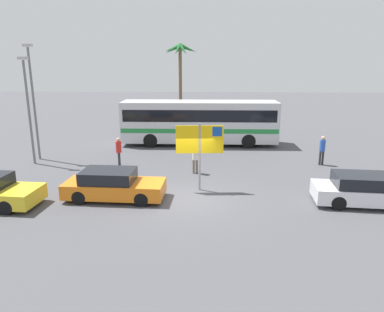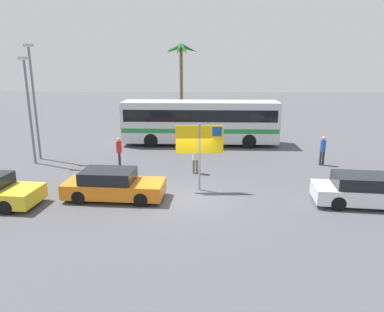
{
  "view_description": "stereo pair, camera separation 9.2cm",
  "coord_description": "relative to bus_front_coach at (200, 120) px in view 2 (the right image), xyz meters",
  "views": [
    {
      "loc": [
        0.74,
        -14.82,
        5.85
      ],
      "look_at": [
        0.17,
        2.54,
        1.3
      ],
      "focal_mm": 33.27,
      "sensor_mm": 36.0,
      "label": 1
    },
    {
      "loc": [
        0.83,
        -14.82,
        5.85
      ],
      "look_at": [
        0.17,
        2.54,
        1.3
      ],
      "focal_mm": 33.27,
      "sensor_mm": 36.0,
      "label": 2
    }
  ],
  "objects": [
    {
      "name": "ground",
      "position": [
        -0.45,
        -10.99,
        -1.78
      ],
      "size": [
        120.0,
        120.0,
        0.0
      ],
      "primitive_type": "plane",
      "color": "#4C4C51"
    },
    {
      "name": "bus_front_coach",
      "position": [
        0.0,
        0.0,
        0.0
      ],
      "size": [
        11.23,
        2.53,
        3.17
      ],
      "color": "silver",
      "rests_on": "ground"
    },
    {
      "name": "ferry_sign",
      "position": [
        0.17,
        -9.82,
        0.54
      ],
      "size": [
        2.2,
        0.19,
        3.2
      ],
      "rotation": [
        0.0,
        0.0,
        0.06
      ],
      "color": "gray",
      "rests_on": "ground"
    },
    {
      "name": "car_white",
      "position": [
        7.23,
        -11.42,
        -1.15
      ],
      "size": [
        4.63,
        2.09,
        1.32
      ],
      "rotation": [
        0.0,
        0.0,
        -0.09
      ],
      "color": "silver",
      "rests_on": "ground"
    },
    {
      "name": "car_orange",
      "position": [
        -3.67,
        -11.1,
        -1.15
      ],
      "size": [
        4.43,
        1.9,
        1.32
      ],
      "rotation": [
        0.0,
        0.0,
        -0.05
      ],
      "color": "orange",
      "rests_on": "ground"
    },
    {
      "name": "pedestrian_crossing_lot",
      "position": [
        7.28,
        -5.3,
        -0.76
      ],
      "size": [
        0.32,
        0.32,
        1.74
      ],
      "rotation": [
        0.0,
        0.0,
        4.95
      ],
      "color": "#2D2D33",
      "rests_on": "ground"
    },
    {
      "name": "pedestrian_by_bus",
      "position": [
        -0.14,
        -7.19,
        -0.85
      ],
      "size": [
        0.32,
        0.32,
        1.59
      ],
      "rotation": [
        0.0,
        0.0,
        4.89
      ],
      "color": "#706656",
      "rests_on": "ground"
    },
    {
      "name": "pedestrian_near_sign",
      "position": [
        -4.62,
        -5.94,
        -0.79
      ],
      "size": [
        0.32,
        0.32,
        1.69
      ],
      "rotation": [
        0.0,
        0.0,
        0.37
      ],
      "color": "#2D2D33",
      "rests_on": "ground"
    },
    {
      "name": "lamp_post_left_side",
      "position": [
        -9.83,
        -5.56,
        1.64
      ],
      "size": [
        0.56,
        0.2,
        6.2
      ],
      "color": "slate",
      "rests_on": "ground"
    },
    {
      "name": "lamp_post_right_side",
      "position": [
        -9.99,
        -4.53,
        2.01
      ],
      "size": [
        0.56,
        0.2,
        6.93
      ],
      "color": "slate",
      "rests_on": "ground"
    },
    {
      "name": "palm_tree_seaside",
      "position": [
        -2.01,
        9.51,
        4.48
      ],
      "size": [
        3.28,
        3.13,
        7.68
      ],
      "color": "brown",
      "rests_on": "ground"
    }
  ]
}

